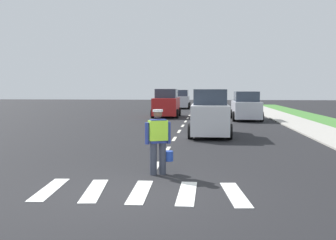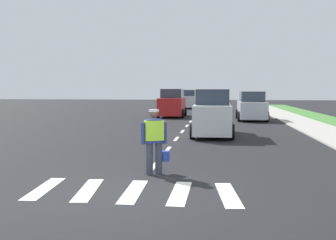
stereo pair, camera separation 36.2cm
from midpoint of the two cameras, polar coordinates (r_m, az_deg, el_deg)
ground_plane at (r=28.99m, az=2.63°, el=0.32°), size 96.00×96.00×0.00m
sidewalk_right at (r=18.86m, az=23.09°, el=-2.39°), size 2.40×72.00×0.14m
crosswalk_stripes at (r=8.33m, az=-5.42°, el=-10.57°), size 4.54×1.93×0.01m
lane_center_line at (r=33.18m, az=3.02°, el=0.87°), size 0.14×46.40×0.01m
road_worker at (r=9.77m, az=-2.45°, el=-2.76°), size 0.69×0.55×1.67m
car_outgoing_ahead at (r=17.99m, az=5.67°, el=0.87°), size 1.92×4.19×2.17m
car_oncoming_third at (r=43.11m, az=1.71°, el=3.02°), size 2.01×3.88×2.07m
car_oncoming_second at (r=30.00m, az=-0.58°, el=2.41°), size 2.07×4.10×2.18m
car_parked_far at (r=27.52m, az=11.14°, el=1.95°), size 2.04×4.36×2.01m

